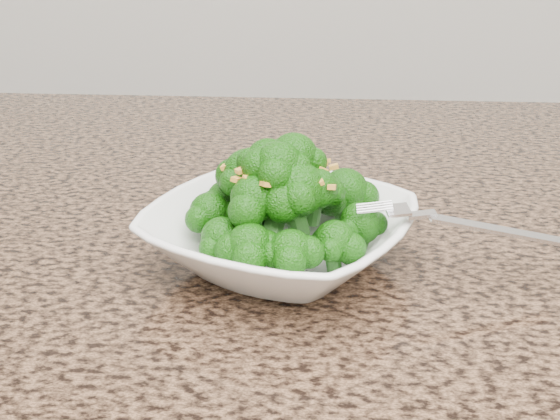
# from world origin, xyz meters

# --- Properties ---
(granite_counter) EXTENTS (1.64, 1.04, 0.03)m
(granite_counter) POSITION_xyz_m (0.00, 0.30, 0.89)
(granite_counter) COLOR brown
(granite_counter) RESTS_ON cabinet
(bowl) EXTENTS (0.28, 0.28, 0.05)m
(bowl) POSITION_xyz_m (0.06, 0.23, 0.93)
(bowl) COLOR white
(bowl) RESTS_ON granite_counter
(broccoli_pile) EXTENTS (0.19, 0.19, 0.08)m
(broccoli_pile) POSITION_xyz_m (0.06, 0.23, 0.99)
(broccoli_pile) COLOR #165A0A
(broccoli_pile) RESTS_ON bowl
(garlic_topping) EXTENTS (0.11, 0.11, 0.01)m
(garlic_topping) POSITION_xyz_m (0.06, 0.23, 1.03)
(garlic_topping) COLOR gold
(garlic_topping) RESTS_ON broccoli_pile
(fork) EXTENTS (0.19, 0.05, 0.01)m
(fork) POSITION_xyz_m (0.18, 0.21, 0.96)
(fork) COLOR silver
(fork) RESTS_ON bowl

